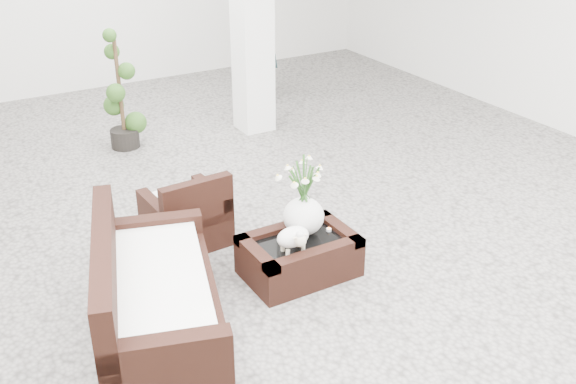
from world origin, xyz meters
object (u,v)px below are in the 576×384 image
loveseat (158,288)px  topiary (120,91)px  coffee_table (299,258)px  armchair (185,206)px

loveseat → topiary: (0.93, 3.65, 0.26)m
topiary → loveseat: bearing=-104.3°
coffee_table → armchair: bearing=120.9°
coffee_table → loveseat: bearing=-169.5°
armchair → topiary: topiary is taller
coffee_table → topiary: size_ratio=0.64×
loveseat → topiary: bearing=2.6°
coffee_table → armchair: size_ratio=1.30×
armchair → loveseat: 1.41m
armchair → topiary: (0.23, 2.42, 0.35)m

